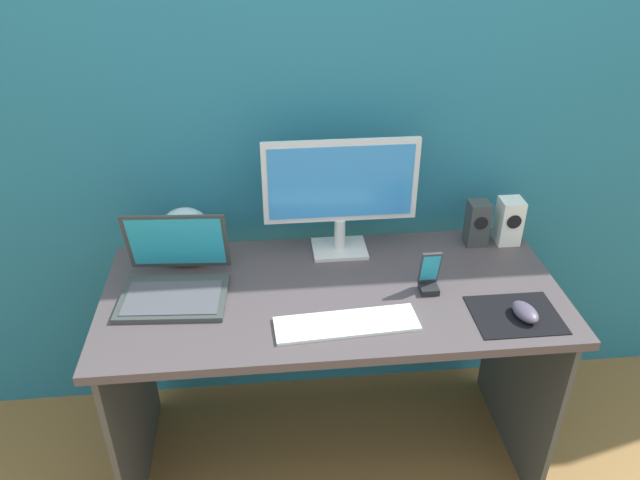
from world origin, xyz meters
name	(u,v)px	position (x,y,z in m)	size (l,w,h in m)	color
ground_plane	(330,452)	(0.00, 0.00, 0.00)	(8.00, 8.00, 0.00)	olive
wall_back	(320,84)	(0.00, 0.40, 1.25)	(6.00, 0.04, 2.50)	#246F87
desk	(332,329)	(0.00, 0.00, 0.58)	(1.40, 0.63, 0.73)	#4B4143
monitor	(341,190)	(0.05, 0.22, 0.96)	(0.50, 0.14, 0.40)	silver
speaker_right	(509,221)	(0.63, 0.22, 0.81)	(0.08, 0.08, 0.16)	white
speaker_near_monitor	(477,223)	(0.52, 0.22, 0.81)	(0.07, 0.07, 0.16)	#3A3F3F
laptop	(175,279)	(-0.47, 0.04, 0.78)	(0.33, 0.30, 0.23)	#383D3A
fishbowl	(186,235)	(-0.45, 0.23, 0.82)	(0.18, 0.18, 0.18)	silver
keyboard_external	(347,324)	(0.02, -0.17, 0.74)	(0.41, 0.12, 0.01)	white
mousepad	(515,315)	(0.51, -0.18, 0.74)	(0.25, 0.20, 0.00)	black
mouse	(525,312)	(0.53, -0.19, 0.76)	(0.06, 0.10, 0.04)	#4F4558
phone_in_dock	(429,277)	(0.29, -0.03, 0.78)	(0.06, 0.06, 0.14)	black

